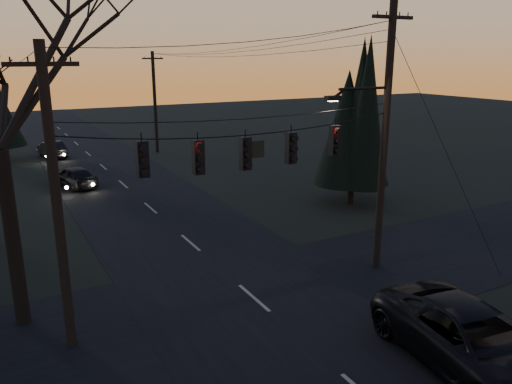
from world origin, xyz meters
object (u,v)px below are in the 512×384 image
utility_pole_far_l (7,149)px  sedan_oncoming_a (74,177)px  sedan_oncoming_b (52,150)px  utility_pole_left (72,344)px  utility_pole_right (376,267)px  utility_pole_far_r (158,152)px  evergreen_right (354,122)px  suv_near (474,341)px

utility_pole_far_l → sedan_oncoming_a: bearing=-79.7°
sedan_oncoming_b → utility_pole_left: bearing=74.8°
utility_pole_right → sedan_oncoming_b: utility_pole_right is taller
utility_pole_left → sedan_oncoming_b: size_ratio=2.08×
utility_pole_far_r → sedan_oncoming_a: 12.49m
sedan_oncoming_b → evergreen_right: bearing=111.3°
utility_pole_right → suv_near: 6.77m
utility_pole_far_r → evergreen_right: bearing=-76.9°
evergreen_right → utility_pole_far_r: bearing=103.1°
evergreen_right → utility_pole_right: bearing=-122.3°
utility_pole_right → utility_pole_far_l: utility_pole_right is taller
utility_pole_far_r → utility_pole_left: bearing=-112.3°
utility_pole_right → utility_pole_far_l: size_ratio=1.25×
utility_pole_right → sedan_oncoming_a: bearing=114.1°
utility_pole_far_r → utility_pole_far_l: utility_pole_far_r is taller
evergreen_right → sedan_oncoming_a: 17.75m
utility_pole_far_r → utility_pole_far_l: 14.01m
suv_near → sedan_oncoming_b: (-6.08, 36.07, -0.16)m
utility_pole_right → utility_pole_left: size_ratio=1.18×
suv_near → sedan_oncoming_a: 25.81m
utility_pole_right → utility_pole_far_r: utility_pole_right is taller
utility_pole_far_l → sedan_oncoming_a: (3.12, -17.23, 0.69)m
sedan_oncoming_a → utility_pole_left: bearing=65.0°
utility_pole_far_l → evergreen_right: 33.13m
utility_pole_far_r → suv_near: (-2.30, -34.31, 0.84)m
utility_pole_left → utility_pole_far_l: utility_pole_left is taller
utility_pole_left → sedan_oncoming_b: 29.93m
suv_near → utility_pole_left: bearing=152.2°
utility_pole_left → utility_pole_right: bearing=0.0°
utility_pole_right → sedan_oncoming_a: utility_pole_right is taller
utility_pole_far_r → sedan_oncoming_a: size_ratio=2.11×
utility_pole_left → utility_pole_far_l: size_ratio=1.06×
utility_pole_right → suv_near: size_ratio=1.66×
utility_pole_right → evergreen_right: size_ratio=1.24×
utility_pole_left → evergreen_right: (16.25, 7.51, 4.62)m
utility_pole_far_r → sedan_oncoming_b: utility_pole_far_r is taller
utility_pole_left → sedan_oncoming_b: (3.12, 29.76, 0.67)m
utility_pole_far_l → utility_pole_far_r: bearing=-34.8°
utility_pole_right → evergreen_right: 10.02m
evergreen_right → suv_near: bearing=-117.0°
suv_near → utility_pole_far_l: bearing=108.9°
utility_pole_left → utility_pole_far_r: size_ratio=1.00×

